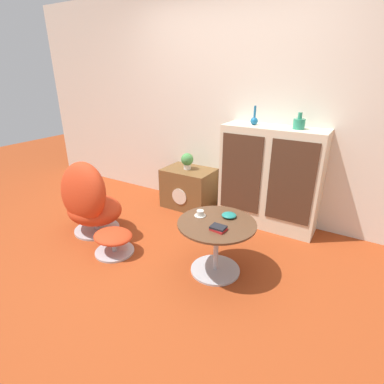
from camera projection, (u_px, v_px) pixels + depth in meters
name	position (u px, v px, depth m)	size (l,w,h in m)	color
ground_plane	(158.00, 265.00, 2.81)	(12.00, 12.00, 0.00)	#9E3D19
wall_back	(232.00, 106.00, 3.52)	(6.40, 0.06, 2.60)	silver
sideboard	(270.00, 178.00, 3.34)	(1.09, 0.37, 1.14)	beige
tv_console	(189.00, 188.00, 3.93)	(0.64, 0.46, 0.51)	brown
egg_chair	(89.00, 202.00, 3.23)	(0.65, 0.60, 0.85)	#B7B7BC
ottoman	(113.00, 239.00, 2.95)	(0.40, 0.38, 0.23)	#B7B7BC
coffee_table	(216.00, 240.00, 2.61)	(0.68, 0.68, 0.50)	#B7B7BC
vase_leftmost	(254.00, 120.00, 3.22)	(0.08, 0.08, 0.20)	#196699
vase_inner_left	(299.00, 123.00, 2.99)	(0.12, 0.12, 0.16)	#2D8E6B
potted_plant	(187.00, 160.00, 3.80)	(0.16, 0.16, 0.21)	silver
teacup	(200.00, 214.00, 2.65)	(0.10, 0.10, 0.05)	silver
book_stack	(218.00, 228.00, 2.42)	(0.13, 0.11, 0.03)	red
bowl	(229.00, 215.00, 2.63)	(0.13, 0.13, 0.04)	#1E7A70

